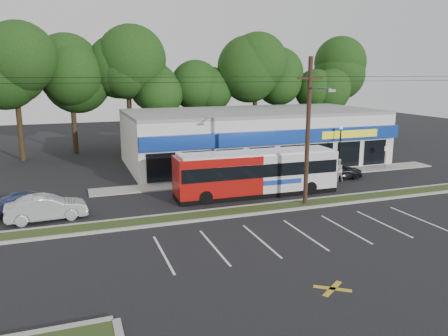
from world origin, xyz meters
TOP-DOWN VIEW (x-y plane):
  - ground at (0.00, 0.00)m, footprint 120.00×120.00m
  - grass_strip at (0.00, 1.00)m, footprint 40.00×1.60m
  - curb_south at (0.00, 0.15)m, footprint 40.00×0.25m
  - curb_north at (0.00, 1.85)m, footprint 40.00×0.25m
  - sidewalk at (5.00, 9.00)m, footprint 32.00×2.20m
  - strip_mall at (5.50, 15.91)m, footprint 25.00×12.55m
  - utility_pole at (2.83, 0.93)m, footprint 50.00×2.77m
  - lamp_post at (11.00, 8.80)m, footprint 0.30×0.30m
  - sign_post at (16.00, 8.57)m, footprint 0.45×0.10m
  - tree_line at (4.00, 26.00)m, footprint 46.76×6.76m
  - metrobus at (0.87, 4.50)m, footprint 12.34×2.83m
  - car_dark at (9.40, 6.78)m, footprint 4.51×2.01m
  - car_silver at (-13.70, 3.59)m, footprint 4.89×2.03m
  - car_blue at (-14.66, 5.48)m, footprint 5.03×2.50m
  - pedestrian_a at (9.00, 8.50)m, footprint 0.62×0.43m
  - pedestrian_b at (9.00, 6.00)m, footprint 1.00×0.81m

SIDE VIEW (x-z plane):
  - ground at x=0.00m, z-range 0.00..0.00m
  - sidewalk at x=5.00m, z-range 0.00..0.10m
  - grass_strip at x=0.00m, z-range 0.00..0.12m
  - curb_south at x=0.00m, z-range 0.00..0.14m
  - curb_north at x=0.00m, z-range 0.00..0.14m
  - car_blue at x=-14.66m, z-range 0.00..1.40m
  - car_dark at x=9.40m, z-range 0.00..1.51m
  - car_silver at x=-13.70m, z-range 0.00..1.57m
  - pedestrian_a at x=9.00m, z-range 0.00..1.64m
  - pedestrian_b at x=9.00m, z-range 0.00..1.93m
  - sign_post at x=16.00m, z-range 0.44..2.67m
  - metrobus at x=0.87m, z-range 0.10..3.40m
  - strip_mall at x=5.50m, z-range 0.00..5.30m
  - lamp_post at x=11.00m, z-range 0.55..4.80m
  - utility_pole at x=2.83m, z-range 0.41..10.41m
  - tree_line at x=4.00m, z-range 2.50..14.33m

